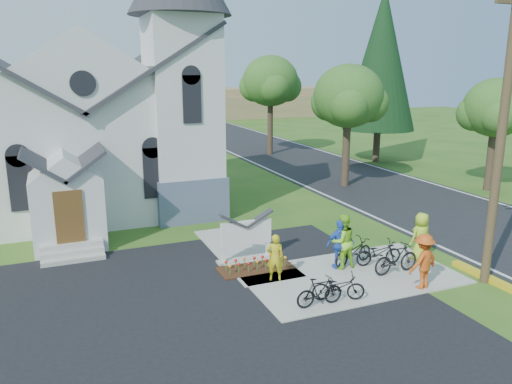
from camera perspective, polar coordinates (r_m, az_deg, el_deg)
name	(u,v)px	position (r m, az deg, el deg)	size (l,w,h in m)	color
ground	(319,290)	(16.08, 7.21, -11.07)	(120.00, 120.00, 0.00)	#2E5919
parking_lot	(91,376)	(12.57, -18.30, -19.35)	(20.00, 16.00, 0.02)	black
road	(339,174)	(33.29, 9.51, 2.03)	(8.00, 90.00, 0.02)	black
sidewalk	(351,276)	(17.18, 10.80, -9.42)	(7.00, 4.00, 0.05)	#ABA79A
church	(90,102)	(25.20, -18.42, 9.78)	(12.35, 12.00, 13.00)	silver
church_sign	(246,234)	(17.90, -1.12, -4.77)	(2.20, 0.40, 1.70)	#ABA79A
flower_bed	(256,268)	(17.46, -0.02, -8.73)	(2.60, 1.10, 0.07)	#321C0D
utility_pole	(505,115)	(16.93, 26.61, 7.86)	(3.45, 0.28, 10.00)	#413220
tree_road_near	(348,97)	(29.30, 10.52, 10.66)	(4.00, 4.00, 7.05)	#32241B
tree_road_mid	(270,81)	(40.09, 1.66, 12.52)	(4.40, 4.40, 7.80)	#32241B
tree_road_far	(496,108)	(30.83, 25.77, 8.61)	(3.60, 3.60, 6.30)	#32241B
conifer	(382,60)	(37.89, 14.15, 14.47)	(5.20, 5.20, 12.40)	#32241B
distant_hills	(134,104)	(69.91, -13.79, 9.77)	(61.00, 10.00, 5.60)	olive
cyclist_0	(275,257)	(16.26, 2.19, -7.47)	(0.57, 0.38, 1.57)	gold
bike_0	(338,287)	(15.27, 9.40, -10.64)	(0.55, 1.57, 0.83)	black
cyclist_1	(343,241)	(17.44, 9.87, -5.56)	(0.93, 0.72, 1.91)	#92E22A
bike_1	(320,292)	(14.81, 7.28, -11.23)	(0.42, 1.48, 0.89)	black
cyclist_2	(340,244)	(17.39, 9.59, -5.91)	(1.02, 0.42, 1.74)	blue
bike_2	(353,252)	(17.96, 11.04, -6.72)	(0.61, 1.75, 0.92)	black
cyclist_3	(423,261)	(16.52, 18.58, -7.50)	(1.14, 0.66, 1.77)	#CF5217
bike_3	(396,258)	(17.50, 15.73, -7.32)	(0.50, 1.76, 1.06)	black
cyclist_4	(421,237)	(18.83, 18.33, -4.85)	(0.86, 0.56, 1.76)	#ABD327
bike_4	(379,253)	(18.11, 13.83, -6.75)	(0.59, 1.68, 0.88)	black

